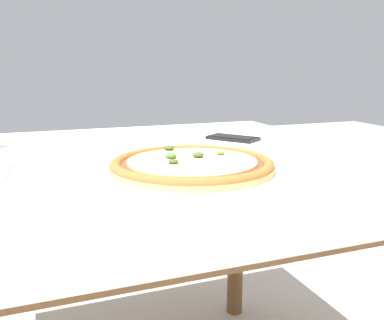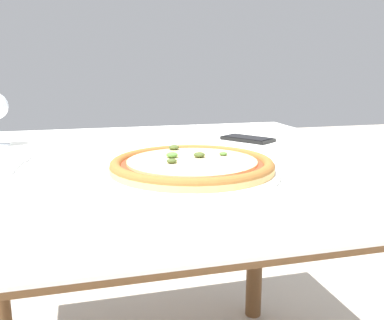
{
  "view_description": "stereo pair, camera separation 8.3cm",
  "coord_description": "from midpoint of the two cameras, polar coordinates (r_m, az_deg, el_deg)",
  "views": [
    {
      "loc": [
        -0.24,
        -0.92,
        0.94
      ],
      "look_at": [
        0.04,
        -0.17,
        0.76
      ],
      "focal_mm": 40.0,
      "sensor_mm": 36.0,
      "label": 1
    },
    {
      "loc": [
        -0.16,
        -0.95,
        0.94
      ],
      "look_at": [
        0.04,
        -0.17,
        0.76
      ],
      "focal_mm": 40.0,
      "sensor_mm": 36.0,
      "label": 2
    }
  ],
  "objects": [
    {
      "name": "cell_phone",
      "position": [
        1.23,
        9.36,
        2.79
      ],
      "size": [
        0.14,
        0.16,
        0.01
      ],
      "color": "black",
      "rests_on": "dining_table"
    },
    {
      "name": "pizza_plate",
      "position": [
        0.83,
        2.85,
        -0.89
      ],
      "size": [
        0.34,
        0.34,
        0.04
      ],
      "color": "white",
      "rests_on": "dining_table"
    },
    {
      "name": "dining_table",
      "position": [
        1.0,
        -2.48,
        -4.86
      ],
      "size": [
        1.11,
        1.08,
        0.73
      ],
      "color": "brown",
      "rests_on": "ground_plane"
    },
    {
      "name": "fork",
      "position": [
        0.97,
        -20.02,
        -0.58
      ],
      "size": [
        0.04,
        0.17,
        0.0
      ],
      "color": "silver",
      "rests_on": "dining_table"
    }
  ]
}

